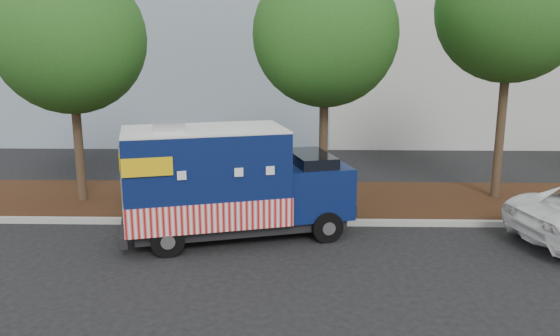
{
  "coord_description": "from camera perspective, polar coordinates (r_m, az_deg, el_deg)",
  "views": [
    {
      "loc": [
        0.35,
        -12.29,
        4.62
      ],
      "look_at": [
        0.04,
        0.6,
        1.71
      ],
      "focal_mm": 35.0,
      "sensor_mm": 36.0,
      "label": 1
    }
  ],
  "objects": [
    {
      "name": "food_truck",
      "position": [
        13.22,
        -5.69,
        -1.82
      ],
      "size": [
        5.84,
        3.4,
        2.91
      ],
      "rotation": [
        0.0,
        0.0,
        0.27
      ],
      "color": "black",
      "rests_on": "ground"
    },
    {
      "name": "curb",
      "position": [
        14.42,
        -0.07,
        -5.66
      ],
      "size": [
        120.0,
        0.18,
        0.15
      ],
      "primitive_type": "cube",
      "color": "#9E9E99",
      "rests_on": "ground"
    },
    {
      "name": "ground",
      "position": [
        13.13,
        -0.23,
        -7.89
      ],
      "size": [
        120.0,
        120.0,
        0.0
      ],
      "primitive_type": "plane",
      "color": "black",
      "rests_on": "ground"
    },
    {
      "name": "sign_post",
      "position": [
        14.76,
        -5.78,
        -0.75
      ],
      "size": [
        0.06,
        0.06,
        2.4
      ],
      "primitive_type": "cube",
      "color": "#473828",
      "rests_on": "ground"
    },
    {
      "name": "tree_a",
      "position": [
        16.67,
        -21.1,
        12.47
      ],
      "size": [
        4.2,
        4.2,
        6.9
      ],
      "color": "#38281C",
      "rests_on": "ground"
    },
    {
      "name": "mulch_strip",
      "position": [
        16.43,
        0.11,
        -3.35
      ],
      "size": [
        120.0,
        4.0,
        0.15
      ],
      "primitive_type": "cube",
      "color": "black",
      "rests_on": "ground"
    },
    {
      "name": "tree_b",
      "position": [
        15.82,
        4.75,
        13.74
      ],
      "size": [
        4.11,
        4.11,
        6.98
      ],
      "color": "#38281C",
      "rests_on": "ground"
    },
    {
      "name": "tree_c",
      "position": [
        17.21,
        23.01,
        15.1
      ],
      "size": [
        4.2,
        4.2,
        7.74
      ],
      "color": "#38281C",
      "rests_on": "ground"
    }
  ]
}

